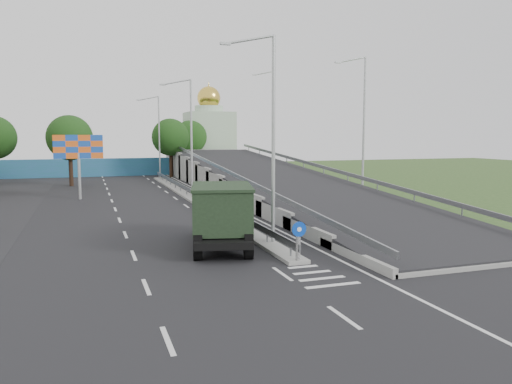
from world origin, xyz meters
name	(u,v)px	position (x,y,z in m)	size (l,w,h in m)	color
ground	(321,279)	(0.00, 0.00, 0.00)	(160.00, 160.00, 0.00)	#2D4C1E
road_surface	(165,209)	(-3.00, 20.00, 0.00)	(26.00, 90.00, 0.04)	black
median	(194,200)	(0.00, 24.00, 0.10)	(1.00, 44.00, 0.20)	gray
overpass_ramp	(277,178)	(7.50, 24.00, 1.75)	(10.00, 50.00, 3.50)	gray
median_guardrail	(193,192)	(0.00, 24.00, 0.75)	(0.09, 44.00, 0.71)	gray
sign_bollard	(298,241)	(0.00, 2.17, 1.03)	(0.64, 0.23, 1.67)	black
lamp_post_near	(270,129)	(0.11, 6.00, 5.81)	(2.74, 0.18, 10.08)	#B2B5B7
lamp_post_mid	(189,131)	(0.11, 26.00, 5.81)	(2.74, 0.18, 10.08)	#B2B5B7
lamp_post_far	(158,132)	(0.11, 46.00, 5.81)	(2.74, 0.18, 10.08)	#B2B5B7
blue_wall	(121,167)	(-4.00, 52.00, 1.20)	(30.00, 0.50, 2.40)	#256F87
church	(209,136)	(10.00, 60.00, 5.31)	(7.00, 7.00, 13.80)	#B2CCAD
billboard	(78,150)	(-9.00, 28.00, 4.19)	(4.00, 0.24, 5.50)	#B2B5B7
tree_left_mid	(70,138)	(-10.00, 40.00, 5.18)	(4.80, 4.80, 7.60)	black
tree_median_far	(170,137)	(2.00, 48.00, 5.18)	(4.80, 4.80, 7.60)	black
tree_ramp_far	(190,137)	(6.00, 55.00, 5.18)	(4.80, 4.80, 7.60)	black
dump_truck	(221,212)	(-2.15, 6.75, 1.73)	(4.12, 7.50, 3.13)	black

